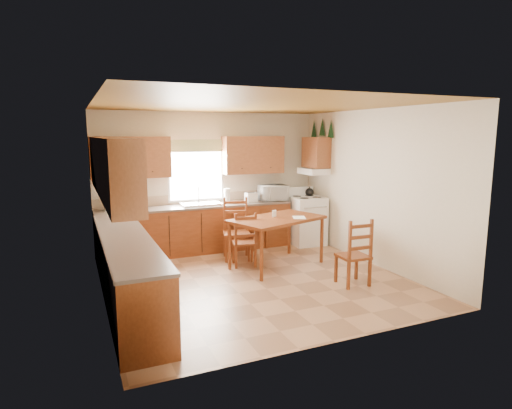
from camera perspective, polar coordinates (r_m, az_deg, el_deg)
name	(u,v)px	position (r m, az deg, el deg)	size (l,w,h in m)	color
floor	(255,280)	(6.85, -0.15, -10.00)	(4.50, 4.50, 0.00)	#A77A5A
ceiling	(255,105)	(6.48, -0.16, 13.16)	(4.50, 4.50, 0.00)	brown
wall_left	(99,205)	(6.01, -20.25, -0.03)	(4.50, 4.50, 0.00)	beige
wall_right	(374,188)	(7.69, 15.43, 2.15)	(4.50, 4.50, 0.00)	beige
wall_back	(210,181)	(8.63, -6.09, 3.18)	(4.50, 4.50, 0.00)	beige
wall_front	(339,223)	(4.58, 11.07, -2.41)	(4.50, 4.50, 0.00)	beige
lower_cab_back	(197,230)	(8.38, -7.82, -3.34)	(3.75, 0.60, 0.88)	brown
lower_cab_left	(127,271)	(6.10, -16.84, -8.52)	(0.60, 3.60, 0.88)	brown
counter_back	(197,206)	(8.30, -7.89, -0.24)	(3.75, 0.63, 0.04)	brown
counter_left	(125,238)	(5.98, -17.04, -4.32)	(0.63, 3.60, 0.04)	brown
backsplash	(193,199)	(8.56, -8.43, 0.78)	(3.75, 0.01, 0.18)	tan
upper_cab_back_left	(131,157)	(8.10, -16.36, 6.04)	(1.41, 0.33, 0.75)	brown
upper_cab_back_right	(253,155)	(8.73, -0.38, 6.63)	(1.25, 0.33, 0.75)	brown
upper_cab_left	(111,167)	(5.82, -18.82, 4.77)	(0.33, 3.60, 0.75)	brown
upper_cab_stove	(316,152)	(8.90, 8.02, 6.88)	(0.33, 0.62, 0.62)	brown
range_hood	(314,171)	(8.90, 7.69, 4.44)	(0.44, 0.62, 0.12)	white
window_frame	(196,171)	(8.49, -7.99, 4.40)	(1.13, 0.02, 1.18)	white
window_pane	(196,171)	(8.49, -7.98, 4.40)	(1.05, 0.01, 1.10)	white
window_valance	(196,146)	(8.44, -8.02, 7.77)	(1.19, 0.01, 0.24)	#476830
sink_basin	(201,204)	(8.31, -7.40, 0.07)	(0.75, 0.45, 0.04)	silver
pine_decal_a	(331,129)	(8.69, 9.95, 9.94)	(0.22, 0.22, 0.36)	#13341A
pine_decal_b	(322,127)	(8.96, 8.82, 10.21)	(0.22, 0.22, 0.36)	#13341A
pine_decal_c	(314,129)	(9.23, 7.74, 9.95)	(0.22, 0.22, 0.36)	#13341A
stove	(306,221)	(8.97, 6.73, -2.18)	(0.66, 0.68, 0.97)	white
coffeemaker	(111,202)	(8.02, -18.82, 0.26)	(0.18, 0.21, 0.30)	white
paper_towel	(227,196)	(8.47, -3.90, 1.16)	(0.12, 0.12, 0.29)	white
toaster	(251,197)	(8.63, -0.65, 0.98)	(0.23, 0.14, 0.19)	white
microwave	(273,193)	(8.82, 2.27, 1.57)	(0.52, 0.38, 0.31)	white
dining_table	(277,242)	(7.44, 2.80, -5.01)	(1.59, 0.91, 0.85)	brown
chair_near_left	(244,239)	(7.45, -1.59, -4.61)	(0.40, 0.38, 0.94)	brown
chair_near_right	(353,252)	(6.67, 12.85, -6.16)	(0.43, 0.41, 1.02)	brown
chair_far_left	(255,225)	(8.55, -0.20, -2.71)	(0.41, 0.39, 0.97)	brown
chair_far_right	(236,229)	(7.81, -2.63, -3.33)	(0.47, 0.45, 1.11)	brown
table_paper	(299,217)	(7.40, 5.77, -1.73)	(0.21, 0.28, 0.00)	white
table_card	(274,214)	(7.41, 2.44, -1.21)	(0.09, 0.02, 0.12)	white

